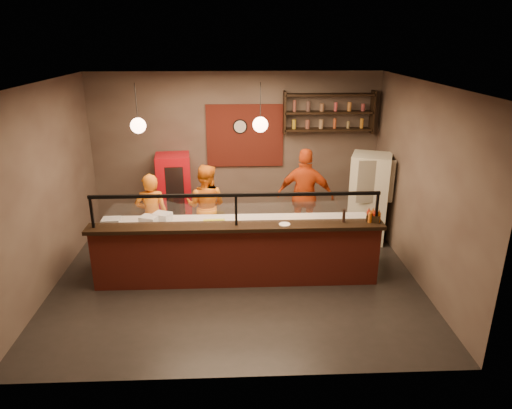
{
  "coord_description": "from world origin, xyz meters",
  "views": [
    {
      "loc": [
        0.02,
        -6.93,
        3.87
      ],
      "look_at": [
        0.34,
        0.3,
        1.18
      ],
      "focal_mm": 32.0,
      "sensor_mm": 36.0,
      "label": 1
    }
  ],
  "objects_px": {
    "cook_mid": "(206,206)",
    "condiment_caddy": "(373,218)",
    "wall_clock": "(240,126)",
    "cook_left": "(152,216)",
    "pizza_dough": "(298,219)",
    "cook_right": "(305,196)",
    "red_cooler": "(175,192)",
    "fridge": "(369,198)",
    "pepper_mill": "(344,216)"
  },
  "relations": [
    {
      "from": "condiment_caddy",
      "to": "pepper_mill",
      "type": "height_order",
      "value": "pepper_mill"
    },
    {
      "from": "wall_clock",
      "to": "cook_mid",
      "type": "xyz_separation_m",
      "value": [
        -0.68,
        -1.25,
        -1.28
      ]
    },
    {
      "from": "cook_mid",
      "to": "condiment_caddy",
      "type": "distance_m",
      "value": 3.15
    },
    {
      "from": "cook_mid",
      "to": "fridge",
      "type": "xyz_separation_m",
      "value": [
        3.18,
        0.19,
        0.05
      ]
    },
    {
      "from": "cook_mid",
      "to": "fridge",
      "type": "height_order",
      "value": "fridge"
    },
    {
      "from": "wall_clock",
      "to": "cook_left",
      "type": "xyz_separation_m",
      "value": [
        -1.62,
        -1.66,
        -1.3
      ]
    },
    {
      "from": "cook_right",
      "to": "pizza_dough",
      "type": "bearing_deg",
      "value": 89.62
    },
    {
      "from": "pizza_dough",
      "to": "condiment_caddy",
      "type": "distance_m",
      "value": 1.26
    },
    {
      "from": "condiment_caddy",
      "to": "cook_left",
      "type": "bearing_deg",
      "value": 164.51
    },
    {
      "from": "cook_mid",
      "to": "pizza_dough",
      "type": "height_order",
      "value": "cook_mid"
    },
    {
      "from": "condiment_caddy",
      "to": "pizza_dough",
      "type": "bearing_deg",
      "value": 156.31
    },
    {
      "from": "pizza_dough",
      "to": "condiment_caddy",
      "type": "height_order",
      "value": "condiment_caddy"
    },
    {
      "from": "wall_clock",
      "to": "red_cooler",
      "type": "relative_size",
      "value": 0.19
    },
    {
      "from": "pizza_dough",
      "to": "wall_clock",
      "type": "bearing_deg",
      "value": 113.61
    },
    {
      "from": "wall_clock",
      "to": "cook_left",
      "type": "relative_size",
      "value": 0.19
    },
    {
      "from": "red_cooler",
      "to": "condiment_caddy",
      "type": "xyz_separation_m",
      "value": [
        3.49,
        -2.39,
        0.32
      ]
    },
    {
      "from": "cook_left",
      "to": "wall_clock",
      "type": "bearing_deg",
      "value": -136.65
    },
    {
      "from": "wall_clock",
      "to": "condiment_caddy",
      "type": "xyz_separation_m",
      "value": [
        2.1,
        -2.7,
        -0.98
      ]
    },
    {
      "from": "pepper_mill",
      "to": "pizza_dough",
      "type": "bearing_deg",
      "value": 141.62
    },
    {
      "from": "cook_left",
      "to": "cook_mid",
      "type": "relative_size",
      "value": 0.98
    },
    {
      "from": "fridge",
      "to": "red_cooler",
      "type": "relative_size",
      "value": 1.09
    },
    {
      "from": "wall_clock",
      "to": "cook_mid",
      "type": "relative_size",
      "value": 0.18
    },
    {
      "from": "cook_right",
      "to": "pizza_dough",
      "type": "xyz_separation_m",
      "value": [
        -0.28,
        -1.12,
        -0.03
      ]
    },
    {
      "from": "cook_left",
      "to": "condiment_caddy",
      "type": "relative_size",
      "value": 7.73
    },
    {
      "from": "cook_left",
      "to": "cook_right",
      "type": "relative_size",
      "value": 0.85
    },
    {
      "from": "cook_left",
      "to": "fridge",
      "type": "distance_m",
      "value": 4.17
    },
    {
      "from": "condiment_caddy",
      "to": "wall_clock",
      "type": "bearing_deg",
      "value": 127.92
    },
    {
      "from": "cook_mid",
      "to": "fridge",
      "type": "relative_size",
      "value": 0.94
    },
    {
      "from": "wall_clock",
      "to": "pepper_mill",
      "type": "height_order",
      "value": "wall_clock"
    },
    {
      "from": "condiment_caddy",
      "to": "pepper_mill",
      "type": "relative_size",
      "value": 0.98
    },
    {
      "from": "cook_left",
      "to": "red_cooler",
      "type": "height_order",
      "value": "same"
    },
    {
      "from": "wall_clock",
      "to": "pepper_mill",
      "type": "bearing_deg",
      "value": -59.25
    },
    {
      "from": "fridge",
      "to": "red_cooler",
      "type": "height_order",
      "value": "fridge"
    },
    {
      "from": "cook_mid",
      "to": "fridge",
      "type": "distance_m",
      "value": 3.18
    },
    {
      "from": "red_cooler",
      "to": "pepper_mill",
      "type": "bearing_deg",
      "value": -45.17
    },
    {
      "from": "pizza_dough",
      "to": "pepper_mill",
      "type": "relative_size",
      "value": 2.64
    },
    {
      "from": "cook_left",
      "to": "condiment_caddy",
      "type": "bearing_deg",
      "value": 162.12
    },
    {
      "from": "cook_right",
      "to": "pepper_mill",
      "type": "height_order",
      "value": "cook_right"
    },
    {
      "from": "pizza_dough",
      "to": "condiment_caddy",
      "type": "bearing_deg",
      "value": -23.69
    },
    {
      "from": "cook_left",
      "to": "fridge",
      "type": "bearing_deg",
      "value": -174.02
    },
    {
      "from": "wall_clock",
      "to": "cook_right",
      "type": "height_order",
      "value": "wall_clock"
    },
    {
      "from": "cook_right",
      "to": "pepper_mill",
      "type": "bearing_deg",
      "value": 116.56
    },
    {
      "from": "wall_clock",
      "to": "pizza_dough",
      "type": "distance_m",
      "value": 2.68
    },
    {
      "from": "cook_left",
      "to": "cook_right",
      "type": "height_order",
      "value": "cook_right"
    },
    {
      "from": "red_cooler",
      "to": "condiment_caddy",
      "type": "height_order",
      "value": "red_cooler"
    },
    {
      "from": "cook_left",
      "to": "pizza_dough",
      "type": "distance_m",
      "value": 2.64
    },
    {
      "from": "fridge",
      "to": "condiment_caddy",
      "type": "xyz_separation_m",
      "value": [
        -0.4,
        -1.64,
        0.25
      ]
    },
    {
      "from": "fridge",
      "to": "pizza_dough",
      "type": "xyz_separation_m",
      "value": [
        -1.54,
        -1.14,
        0.04
      ]
    },
    {
      "from": "cook_mid",
      "to": "pizza_dough",
      "type": "distance_m",
      "value": 1.89
    },
    {
      "from": "cook_right",
      "to": "red_cooler",
      "type": "bearing_deg",
      "value": -2.36
    }
  ]
}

